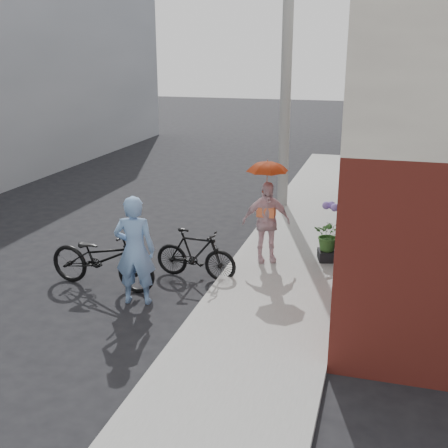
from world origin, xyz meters
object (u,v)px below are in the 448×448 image
at_px(utility_pole, 286,79).
at_px(kimono_woman, 266,222).
at_px(bike_left, 102,258).
at_px(officer, 135,250).
at_px(planter, 328,255).
at_px(bike_right, 196,254).

bearing_deg(utility_pole, kimono_woman, -84.07).
bearing_deg(bike_left, officer, -111.38).
xyz_separation_m(bike_left, planter, (3.91, 2.24, -0.34)).
distance_m(officer, kimono_woman, 2.92).
bearing_deg(utility_pole, planter, -67.01).
bearing_deg(planter, kimono_woman, -163.19).
distance_m(utility_pole, bike_right, 6.15).
distance_m(utility_pole, kimono_woman, 5.05).
xyz_separation_m(utility_pole, planter, (1.68, -3.96, -3.27)).
relative_size(officer, bike_right, 1.18).
relative_size(utility_pole, kimono_woman, 4.25).
distance_m(bike_left, kimono_woman, 3.29).
xyz_separation_m(officer, kimono_woman, (1.80, 2.30, -0.02)).
bearing_deg(planter, bike_left, -150.17).
xyz_separation_m(utility_pole, kimono_woman, (0.45, -4.33, -2.56)).
bearing_deg(bike_left, planter, -55.43).
bearing_deg(bike_right, utility_pole, -4.37).
bearing_deg(bike_right, kimono_woman, -46.35).
xyz_separation_m(bike_right, planter, (2.39, 1.36, -0.27)).
relative_size(officer, bike_left, 0.89).
bearing_deg(utility_pole, bike_left, -109.75).
xyz_separation_m(bike_left, kimono_woman, (2.68, 1.87, 0.37)).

